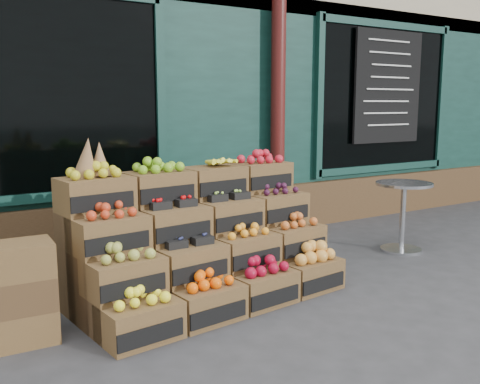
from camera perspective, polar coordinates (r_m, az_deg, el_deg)
ground at (r=4.76m, az=6.63°, el=-11.14°), size 60.00×60.00×0.00m
shop_facade at (r=9.06m, az=-14.17°, el=13.77°), size 12.00×6.24×4.80m
crate_display at (r=4.65m, az=-4.06°, el=-5.93°), size 2.36×1.34×1.41m
spare_crates at (r=4.07m, az=-22.57°, el=-9.99°), size 0.50×0.35×0.72m
bistro_table at (r=6.31m, az=16.99°, el=-1.70°), size 0.63×0.63×0.79m
shopkeeper at (r=6.27m, az=-18.78°, el=2.69°), size 0.80×0.60×1.97m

